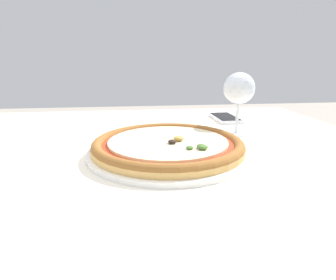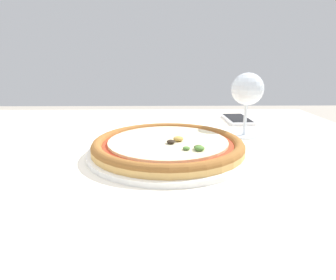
{
  "view_description": "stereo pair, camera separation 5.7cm",
  "coord_description": "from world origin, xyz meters",
  "px_view_note": "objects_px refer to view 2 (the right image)",
  "views": [
    {
      "loc": [
        0.17,
        -0.53,
        0.9
      ],
      "look_at": [
        0.23,
        0.01,
        0.74
      ],
      "focal_mm": 30.0,
      "sensor_mm": 36.0,
      "label": 1
    },
    {
      "loc": [
        0.22,
        -0.54,
        0.9
      ],
      "look_at": [
        0.23,
        0.01,
        0.74
      ],
      "focal_mm": 30.0,
      "sensor_mm": 36.0,
      "label": 2
    }
  ],
  "objects_px": {
    "dining_table": "(58,188)",
    "cell_phone": "(237,119)",
    "wine_glass_far_right": "(247,91)",
    "pizza_plate": "(168,146)"
  },
  "relations": [
    {
      "from": "dining_table",
      "to": "cell_phone",
      "type": "bearing_deg",
      "value": 35.55
    },
    {
      "from": "dining_table",
      "to": "wine_glass_far_right",
      "type": "height_order",
      "value": "wine_glass_far_right"
    },
    {
      "from": "cell_phone",
      "to": "pizza_plate",
      "type": "bearing_deg",
      "value": -125.05
    },
    {
      "from": "dining_table",
      "to": "wine_glass_far_right",
      "type": "xyz_separation_m",
      "value": [
        0.42,
        0.14,
        0.19
      ]
    },
    {
      "from": "cell_phone",
      "to": "wine_glass_far_right",
      "type": "bearing_deg",
      "value": -98.85
    },
    {
      "from": "dining_table",
      "to": "cell_phone",
      "type": "xyz_separation_m",
      "value": [
        0.45,
        0.32,
        0.08
      ]
    },
    {
      "from": "dining_table",
      "to": "pizza_plate",
      "type": "relative_size",
      "value": 4.57
    },
    {
      "from": "dining_table",
      "to": "pizza_plate",
      "type": "height_order",
      "value": "pizza_plate"
    },
    {
      "from": "dining_table",
      "to": "pizza_plate",
      "type": "bearing_deg",
      "value": 1.71
    },
    {
      "from": "dining_table",
      "to": "wine_glass_far_right",
      "type": "relative_size",
      "value": 9.46
    }
  ]
}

